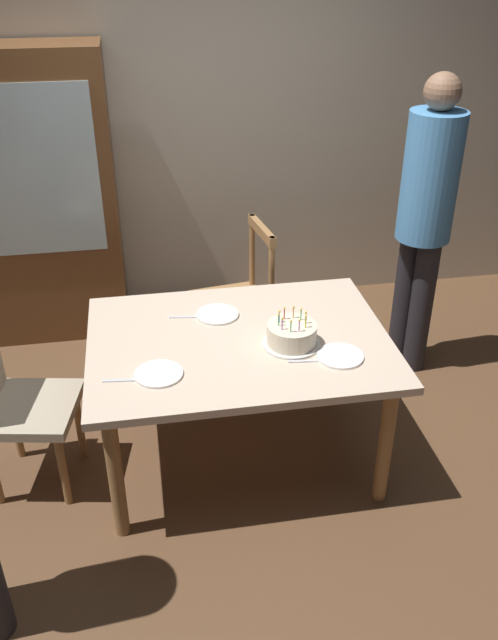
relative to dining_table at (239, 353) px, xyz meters
name	(u,v)px	position (x,y,z in m)	size (l,w,h in m)	color
ground	(240,453)	(0.00, 0.00, -0.65)	(6.40, 6.40, 0.00)	brown
back_wall	(195,127)	(0.00, 1.85, 0.65)	(6.40, 0.10, 2.60)	beige
dining_table	(239,353)	(0.00, 0.00, 0.00)	(1.47, 1.08, 0.74)	beige
birthday_cake	(292,335)	(0.24, -0.10, 0.14)	(0.28, 0.28, 0.18)	silver
plate_near_celebrant	(159,374)	(-0.40, -0.24, 0.09)	(0.22, 0.22, 0.01)	white
plate_far_side	(218,314)	(-0.07, 0.24, 0.09)	(0.22, 0.22, 0.01)	white
plate_near_guest	(340,356)	(0.44, -0.24, 0.09)	(0.22, 0.22, 0.01)	white
fork_near_celebrant	(123,380)	(-0.56, -0.26, 0.09)	(0.18, 0.02, 0.01)	silver
fork_far_side	(187,317)	(-0.23, 0.25, 0.09)	(0.18, 0.02, 0.01)	silver
fork_near_guest	(307,361)	(0.28, -0.25, 0.09)	(0.18, 0.02, 0.01)	silver
chair_spindle_back	(235,303)	(0.11, 0.86, -0.19)	(0.50, 0.50, 0.95)	#9E7042
chair_upholstered	(9,395)	(-1.12, 0.01, -0.12)	(0.51, 0.51, 0.95)	tan
person_guest	(426,212)	(1.21, 0.70, 0.40)	(0.32, 0.32, 1.83)	#262328
china_cabinet	(30,201)	(-1.12, 1.56, 0.30)	(1.10, 0.45, 1.90)	brown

